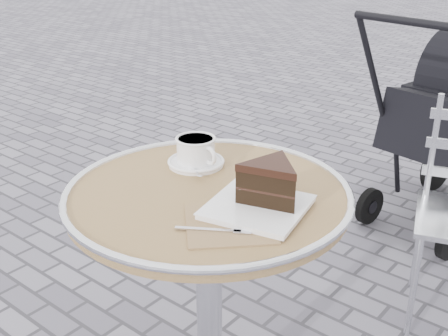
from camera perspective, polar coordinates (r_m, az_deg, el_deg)
The scene contains 3 objects.
cafe_table at distance 1.47m, azimuth -1.58°, elevation -8.09°, with size 0.72×0.72×0.74m.
cappuccino_set at distance 1.53m, azimuth -2.84°, elevation 1.53°, with size 0.16×0.16×0.08m.
cake_plate_set at distance 1.29m, azimuth 4.38°, elevation -2.05°, with size 0.27×0.36×0.12m.
Camera 1 is at (0.83, -0.95, 1.34)m, focal length 45.00 mm.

